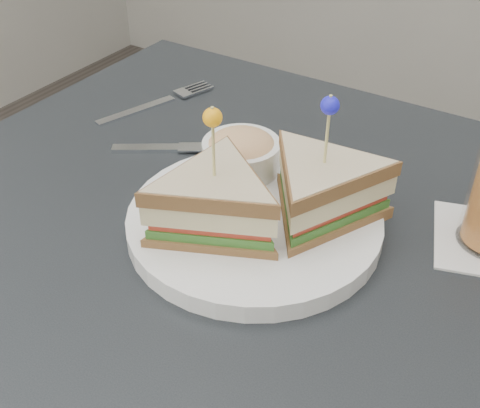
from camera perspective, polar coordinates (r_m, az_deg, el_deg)
name	(u,v)px	position (r m, az deg, el deg)	size (l,w,h in m)	color
table	(227,299)	(0.66, -1.22, -9.04)	(0.80, 0.80, 0.75)	black
plate_meal	(262,197)	(0.60, 2.14, 0.67)	(0.30, 0.29, 0.15)	white
cutlery_fork	(162,101)	(0.87, -7.44, 9.64)	(0.08, 0.18, 0.01)	silver
cutlery_knife	(186,148)	(0.75, -5.16, 5.32)	(0.18, 0.13, 0.01)	silver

